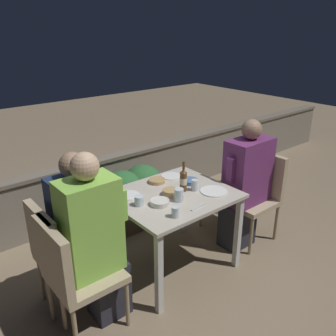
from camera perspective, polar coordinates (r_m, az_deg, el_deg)
The scene contains 24 objects.
ground_plane at distance 3.45m, azimuth 0.70°, elevation -15.28°, with size 16.00×16.00×0.00m, color #847056.
parapet_wall at distance 4.21m, azimuth -10.80°, elevation -2.87°, with size 9.00×0.18×0.69m.
dining_table at distance 3.11m, azimuth 0.76°, elevation -5.75°, with size 1.00×0.85×0.74m.
planter_hedge at distance 3.84m, azimuth -7.19°, elevation -4.74°, with size 0.97×0.47×0.67m.
chair_left_near at distance 2.61m, azimuth -15.36°, elevation -15.37°, with size 0.47×0.47×0.91m.
person_green_blouse at distance 2.60m, azimuth -11.53°, elevation -11.40°, with size 0.48×0.26×1.35m.
chair_left_far at distance 2.82m, azimuth -17.09°, elevation -12.51°, with size 0.47×0.47×0.91m.
person_navy_jumper at distance 2.83m, azimuth -13.45°, elevation -9.50°, with size 0.47×0.26×1.27m.
chair_right_near at distance 3.74m, azimuth 14.08°, elevation -3.24°, with size 0.47×0.47×0.91m.
person_purple_stripe at distance 3.55m, azimuth 12.22°, elevation -2.64°, with size 0.52×0.26×1.29m.
chair_right_far at distance 3.89m, azimuth 10.80°, elevation -1.94°, with size 0.47×0.47×0.91m.
beer_bottle at distance 3.08m, azimuth 2.49°, elevation -1.90°, with size 0.06×0.06×0.27m.
plate_0 at distance 3.40m, azimuth 0.52°, elevation -1.30°, with size 0.19×0.19×0.01m.
plate_1 at distance 3.05m, azimuth -6.29°, elevation -4.36°, with size 0.19×0.19×0.01m.
plate_2 at distance 3.12m, azimuth 7.35°, elevation -3.71°, with size 0.24×0.24×0.01m.
bowl_0 at distance 2.87m, azimuth -1.32°, elevation -5.48°, with size 0.15×0.15×0.04m.
bowl_1 at distance 3.26m, azimuth 3.54°, elevation -2.08°, with size 0.15×0.15×0.04m.
bowl_2 at distance 3.03m, azimuth 0.35°, elevation -3.83°, with size 0.13×0.13×0.05m.
bowl_3 at distance 3.27m, azimuth -1.81°, elevation -2.01°, with size 0.15×0.15×0.03m.
glass_cup_0 at distance 2.92m, azimuth 1.77°, elevation -4.34°, with size 0.08×0.08×0.11m.
glass_cup_1 at distance 2.69m, azimuth 1.17°, elevation -7.07°, with size 0.06×0.06×0.08m.
glass_cup_2 at distance 3.12m, azimuth 4.31°, elevation -2.75°, with size 0.06×0.06×0.10m.
glass_cup_3 at distance 2.87m, azimuth -4.66°, elevation -5.27°, with size 0.07×0.07×0.08m.
fork_0 at distance 2.86m, azimuth 4.95°, elevation -6.20°, with size 0.17×0.04×0.01m.
Camera 1 is at (-1.78, -2.09, 2.09)m, focal length 38.00 mm.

